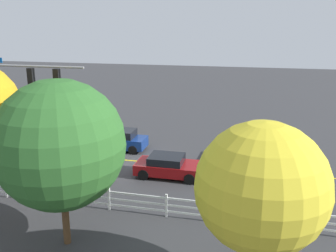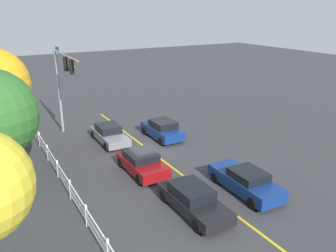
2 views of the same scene
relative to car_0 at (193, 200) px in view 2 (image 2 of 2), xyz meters
name	(u,v)px [view 2 (image 2 of 2)]	position (x,y,z in m)	size (l,w,h in m)	color
ground_plane	(147,148)	(8.71, -1.65, -0.65)	(120.00, 120.00, 0.00)	#38383A
lane_center_stripe	(174,169)	(4.71, -1.65, -0.64)	(28.00, 0.16, 0.01)	gold
signal_assembly	(63,77)	(13.63, 2.78, 4.29)	(6.36, 0.38, 7.08)	gray
car_0	(193,200)	(0.00, 0.00, 0.00)	(4.59, 1.90, 1.33)	black
car_1	(245,181)	(0.19, -3.63, 0.02)	(4.79, 2.01, 1.38)	navy
car_2	(142,163)	(5.30, 0.32, 0.00)	(4.03, 2.03, 1.29)	maroon
car_3	(162,129)	(10.02, -3.70, 0.08)	(4.09, 1.91, 1.49)	navy
car_4	(109,134)	(11.27, 0.26, 0.00)	(4.40, 1.86, 1.36)	slate
white_rail_fence	(64,178)	(5.71, 5.12, -0.05)	(26.10, 0.10, 1.15)	white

